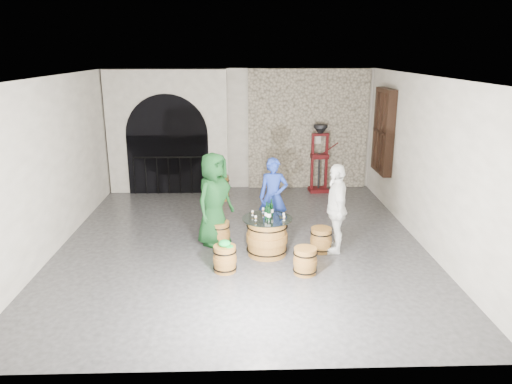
{
  "coord_description": "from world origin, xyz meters",
  "views": [
    {
      "loc": [
        -0.01,
        -8.93,
        3.66
      ],
      "look_at": [
        0.28,
        -0.07,
        1.05
      ],
      "focal_mm": 34.0,
      "sensor_mm": 36.0,
      "label": 1
    }
  ],
  "objects_px": {
    "barrel_stool_right": "(321,240)",
    "barrel_stool_near_right": "(305,261)",
    "barrel_stool_near_left": "(225,259)",
    "person_green": "(214,199)",
    "corking_press": "(320,153)",
    "barrel_stool_far": "(273,224)",
    "barrel_stool_left": "(220,233)",
    "wine_bottle_center": "(269,213)",
    "person_white": "(336,208)",
    "wine_bottle_left": "(267,212)",
    "side_barrel": "(220,188)",
    "wine_bottle_right": "(271,209)",
    "person_blue": "(273,197)",
    "barrel_table": "(267,236)"
  },
  "relations": [
    {
      "from": "person_blue",
      "to": "wine_bottle_left",
      "type": "xyz_separation_m",
      "value": [
        -0.2,
        -1.11,
        0.05
      ]
    },
    {
      "from": "barrel_table",
      "to": "barrel_stool_left",
      "type": "relative_size",
      "value": 1.98
    },
    {
      "from": "person_white",
      "to": "wine_bottle_left",
      "type": "relative_size",
      "value": 5.19
    },
    {
      "from": "barrel_stool_left",
      "to": "person_green",
      "type": "bearing_deg",
      "value": 150.42
    },
    {
      "from": "barrel_stool_left",
      "to": "person_green",
      "type": "distance_m",
      "value": 0.69
    },
    {
      "from": "person_green",
      "to": "person_white",
      "type": "bearing_deg",
      "value": -63.94
    },
    {
      "from": "person_blue",
      "to": "barrel_stool_far",
      "type": "bearing_deg",
      "value": -93.81
    },
    {
      "from": "wine_bottle_center",
      "to": "barrel_stool_left",
      "type": "bearing_deg",
      "value": 145.51
    },
    {
      "from": "barrel_stool_right",
      "to": "side_barrel",
      "type": "distance_m",
      "value": 3.91
    },
    {
      "from": "barrel_stool_near_left",
      "to": "barrel_stool_far",
      "type": "bearing_deg",
      "value": 61.3
    },
    {
      "from": "barrel_stool_near_right",
      "to": "wine_bottle_right",
      "type": "distance_m",
      "value": 1.25
    },
    {
      "from": "barrel_stool_right",
      "to": "wine_bottle_center",
      "type": "bearing_deg",
      "value": -167.24
    },
    {
      "from": "barrel_stool_far",
      "to": "barrel_stool_near_right",
      "type": "xyz_separation_m",
      "value": [
        0.43,
        -1.85,
        0.0
      ]
    },
    {
      "from": "wine_bottle_left",
      "to": "barrel_stool_right",
      "type": "bearing_deg",
      "value": 8.6
    },
    {
      "from": "person_green",
      "to": "person_white",
      "type": "relative_size",
      "value": 1.08
    },
    {
      "from": "barrel_stool_near_left",
      "to": "wine_bottle_left",
      "type": "distance_m",
      "value": 1.16
    },
    {
      "from": "barrel_stool_left",
      "to": "barrel_stool_right",
      "type": "bearing_deg",
      "value": -11.94
    },
    {
      "from": "barrel_stool_near_left",
      "to": "person_green",
      "type": "distance_m",
      "value": 1.44
    },
    {
      "from": "corking_press",
      "to": "wine_bottle_right",
      "type": "bearing_deg",
      "value": -115.8
    },
    {
      "from": "barrel_stool_near_right",
      "to": "wine_bottle_center",
      "type": "xyz_separation_m",
      "value": [
        -0.58,
        0.71,
        0.61
      ]
    },
    {
      "from": "person_white",
      "to": "barrel_stool_left",
      "type": "bearing_deg",
      "value": -95.48
    },
    {
      "from": "person_blue",
      "to": "wine_bottle_left",
      "type": "height_order",
      "value": "person_blue"
    },
    {
      "from": "barrel_stool_right",
      "to": "barrel_stool_near_left",
      "type": "bearing_deg",
      "value": -155.91
    },
    {
      "from": "wine_bottle_center",
      "to": "side_barrel",
      "type": "height_order",
      "value": "wine_bottle_center"
    },
    {
      "from": "wine_bottle_right",
      "to": "side_barrel",
      "type": "height_order",
      "value": "wine_bottle_right"
    },
    {
      "from": "person_white",
      "to": "wine_bottle_center",
      "type": "xyz_separation_m",
      "value": [
        -1.26,
        -0.25,
        0.0
      ]
    },
    {
      "from": "barrel_table",
      "to": "barrel_stool_near_left",
      "type": "distance_m",
      "value": 1.04
    },
    {
      "from": "barrel_table",
      "to": "person_green",
      "type": "bearing_deg",
      "value": 150.42
    },
    {
      "from": "wine_bottle_left",
      "to": "side_barrel",
      "type": "xyz_separation_m",
      "value": [
        -0.98,
        3.51,
        -0.54
      ]
    },
    {
      "from": "barrel_stool_right",
      "to": "barrel_stool_near_right",
      "type": "relative_size",
      "value": 1.0
    },
    {
      "from": "wine_bottle_right",
      "to": "corking_press",
      "type": "bearing_deg",
      "value": 69.1
    },
    {
      "from": "barrel_stool_far",
      "to": "corking_press",
      "type": "distance_m",
      "value": 3.51
    },
    {
      "from": "barrel_stool_left",
      "to": "barrel_stool_right",
      "type": "relative_size",
      "value": 1.0
    },
    {
      "from": "person_green",
      "to": "corking_press",
      "type": "distance_m",
      "value": 4.4
    },
    {
      "from": "barrel_stool_left",
      "to": "person_blue",
      "type": "relative_size",
      "value": 0.29
    },
    {
      "from": "barrel_stool_right",
      "to": "person_blue",
      "type": "xyz_separation_m",
      "value": [
        -0.84,
        0.95,
        0.57
      ]
    },
    {
      "from": "barrel_stool_near_left",
      "to": "person_white",
      "type": "distance_m",
      "value": 2.29
    },
    {
      "from": "barrel_stool_near_right",
      "to": "side_barrel",
      "type": "distance_m",
      "value": 4.57
    },
    {
      "from": "wine_bottle_center",
      "to": "person_white",
      "type": "bearing_deg",
      "value": 11.32
    },
    {
      "from": "barrel_stool_far",
      "to": "barrel_stool_near_right",
      "type": "distance_m",
      "value": 1.89
    },
    {
      "from": "barrel_stool_left",
      "to": "barrel_stool_right",
      "type": "xyz_separation_m",
      "value": [
        1.92,
        -0.41,
        0.0
      ]
    },
    {
      "from": "barrel_stool_far",
      "to": "wine_bottle_center",
      "type": "height_order",
      "value": "wine_bottle_center"
    },
    {
      "from": "wine_bottle_center",
      "to": "corking_press",
      "type": "height_order",
      "value": "corking_press"
    },
    {
      "from": "side_barrel",
      "to": "corking_press",
      "type": "xyz_separation_m",
      "value": [
        2.59,
        0.66,
        0.74
      ]
    },
    {
      "from": "barrel_stool_far",
      "to": "person_green",
      "type": "xyz_separation_m",
      "value": [
        -1.16,
        -0.45,
        0.68
      ]
    },
    {
      "from": "barrel_stool_near_left",
      "to": "person_white",
      "type": "xyz_separation_m",
      "value": [
        2.04,
        0.82,
        0.61
      ]
    },
    {
      "from": "barrel_stool_near_right",
      "to": "side_barrel",
      "type": "bearing_deg",
      "value": 110.36
    },
    {
      "from": "person_blue",
      "to": "wine_bottle_right",
      "type": "xyz_separation_m",
      "value": [
        -0.1,
        -0.93,
        0.05
      ]
    },
    {
      "from": "barrel_stool_left",
      "to": "barrel_stool_near_left",
      "type": "bearing_deg",
      "value": -83.55
    },
    {
      "from": "barrel_stool_far",
      "to": "barrel_stool_near_left",
      "type": "distance_m",
      "value": 1.95
    }
  ]
}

